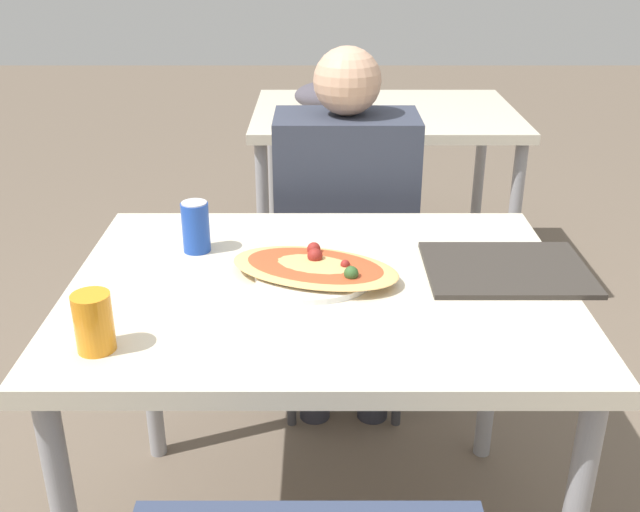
{
  "coord_description": "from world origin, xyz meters",
  "views": [
    {
      "loc": [
        -0.0,
        -1.49,
        1.51
      ],
      "look_at": [
        -0.01,
        0.01,
        0.83
      ],
      "focal_mm": 42.0,
      "sensor_mm": 36.0,
      "label": 1
    }
  ],
  "objects_px": {
    "person_seated": "(348,211)",
    "pizza_main": "(318,269)",
    "chair_far_seated": "(346,251)",
    "soda_can": "(198,227)",
    "drink_glass": "(97,322)",
    "dining_table": "(323,315)"
  },
  "relations": [
    {
      "from": "person_seated",
      "to": "pizza_main",
      "type": "bearing_deg",
      "value": 81.77
    },
    {
      "from": "person_seated",
      "to": "pizza_main",
      "type": "relative_size",
      "value": 2.73
    },
    {
      "from": "person_seated",
      "to": "pizza_main",
      "type": "distance_m",
      "value": 0.63
    },
    {
      "from": "dining_table",
      "to": "soda_can",
      "type": "xyz_separation_m",
      "value": [
        -0.3,
        0.17,
        0.15
      ]
    },
    {
      "from": "chair_far_seated",
      "to": "person_seated",
      "type": "height_order",
      "value": "person_seated"
    },
    {
      "from": "dining_table",
      "to": "pizza_main",
      "type": "height_order",
      "value": "pizza_main"
    },
    {
      "from": "dining_table",
      "to": "chair_far_seated",
      "type": "height_order",
      "value": "chair_far_seated"
    },
    {
      "from": "person_seated",
      "to": "drink_glass",
      "type": "bearing_deg",
      "value": 61.77
    },
    {
      "from": "pizza_main",
      "to": "soda_can",
      "type": "distance_m",
      "value": 0.33
    },
    {
      "from": "pizza_main",
      "to": "drink_glass",
      "type": "xyz_separation_m",
      "value": [
        -0.41,
        -0.31,
        0.04
      ]
    },
    {
      "from": "pizza_main",
      "to": "person_seated",
      "type": "bearing_deg",
      "value": 81.77
    },
    {
      "from": "dining_table",
      "to": "chair_far_seated",
      "type": "distance_m",
      "value": 0.78
    },
    {
      "from": "dining_table",
      "to": "drink_glass",
      "type": "relative_size",
      "value": 9.66
    },
    {
      "from": "soda_can",
      "to": "person_seated",
      "type": "bearing_deg",
      "value": 51.21
    },
    {
      "from": "person_seated",
      "to": "soda_can",
      "type": "relative_size",
      "value": 9.48
    },
    {
      "from": "dining_table",
      "to": "chair_far_seated",
      "type": "relative_size",
      "value": 1.2
    },
    {
      "from": "person_seated",
      "to": "drink_glass",
      "type": "distance_m",
      "value": 1.06
    },
    {
      "from": "person_seated",
      "to": "pizza_main",
      "type": "xyz_separation_m",
      "value": [
        -0.09,
        -0.62,
        0.1
      ]
    },
    {
      "from": "chair_far_seated",
      "to": "person_seated",
      "type": "distance_m",
      "value": 0.22
    },
    {
      "from": "dining_table",
      "to": "person_seated",
      "type": "bearing_deg",
      "value": 83.06
    },
    {
      "from": "dining_table",
      "to": "chair_far_seated",
      "type": "bearing_deg",
      "value": 84.13
    },
    {
      "from": "chair_far_seated",
      "to": "person_seated",
      "type": "xyz_separation_m",
      "value": [
        0.0,
        -0.12,
        0.19
      ]
    }
  ]
}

